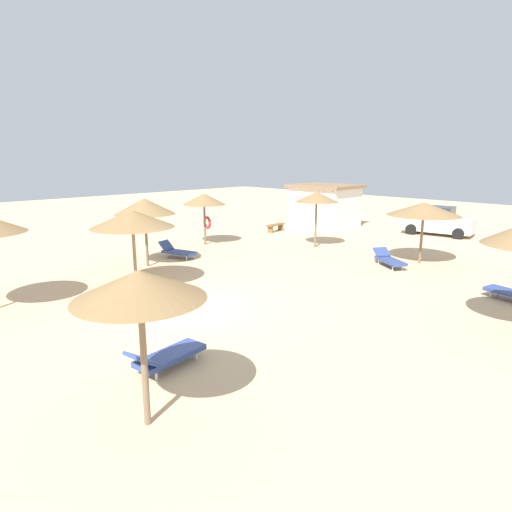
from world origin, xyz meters
The scene contains 13 objects.
ground_plane centered at (0.00, 0.00, 0.00)m, with size 80.00×80.00×0.00m, color #DBBA8C.
parasol_1 centered at (4.56, -4.26, 2.60)m, with size 2.27×2.27×2.87m.
parasol_3 centered at (2.46, 10.94, 2.44)m, with size 3.16×3.16×2.74m.
parasol_4 centered at (-5.67, 1.92, 2.62)m, with size 2.60×2.60×2.97m.
parasol_5 centered at (-3.03, 10.40, 2.63)m, with size 2.27×2.27×2.91m.
parasol_6 centered at (-3.09, -0.10, 2.54)m, with size 2.96×2.96×2.86m.
parasol_8 centered at (-7.70, 6.72, 2.43)m, with size 2.32×2.32×2.77m.
lounger_1 centered at (3.01, -2.85, 0.31)m, with size 0.88×1.97×0.67m.
lounger_3 centered at (1.78, 9.40, 0.31)m, with size 1.95×1.55×0.68m.
lounger_4 centered at (-6.10, 3.77, 0.32)m, with size 1.97×1.12×0.76m.
bench_0 centered at (-7.82, 12.49, 0.35)m, with size 0.58×1.54×0.49m.
parked_car centered at (-0.14, 18.73, 0.82)m, with size 4.23×2.51×1.72m.
beach_cabana centered at (-7.04, 16.54, 1.44)m, with size 4.30×3.49×2.83m.
Camera 1 is at (10.95, -7.83, 4.72)m, focal length 30.82 mm.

